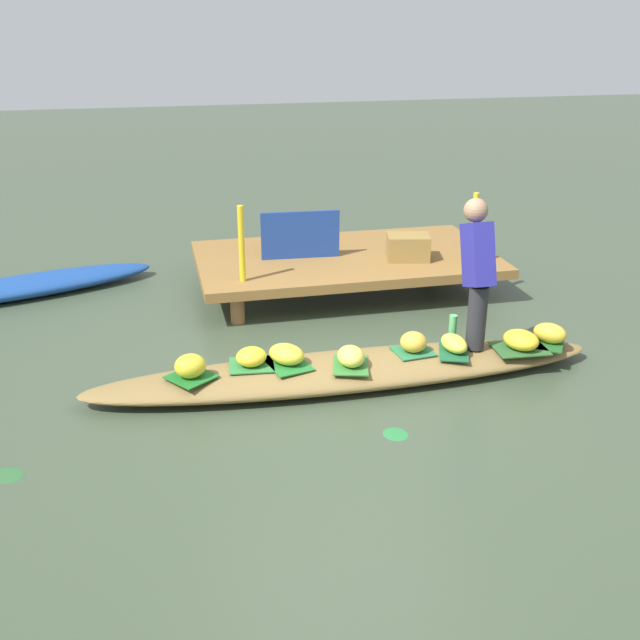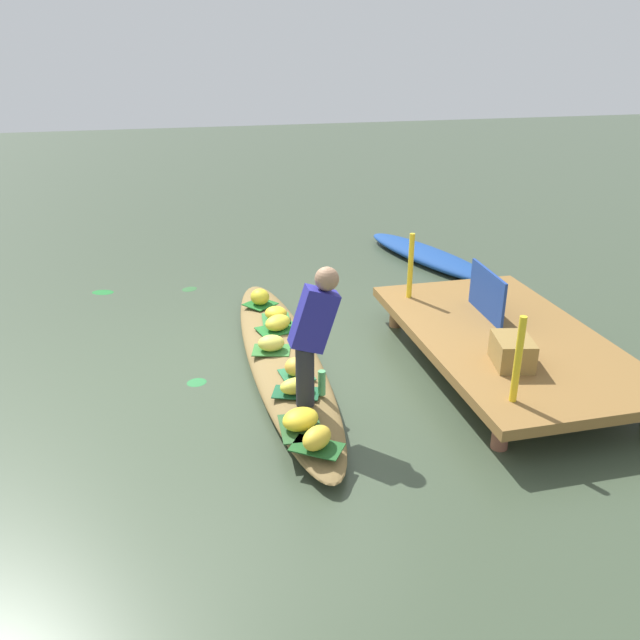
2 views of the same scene
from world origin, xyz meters
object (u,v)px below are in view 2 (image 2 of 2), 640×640
object	(u,v)px
water_bottle	(322,383)
banana_bunch_1	(260,297)
banana_bunch_3	(296,367)
vendor_person	(313,330)
banana_bunch_2	(300,419)
produce_crate	(512,351)
market_banner	(487,293)
banana_bunch_4	(296,386)
vendor_boat	(283,358)
banana_bunch_0	(271,343)
banana_bunch_5	(278,323)
moored_boat	(428,256)
banana_bunch_6	(276,313)
banana_bunch_7	(317,438)

from	to	relation	value
water_bottle	banana_bunch_1	bearing A→B (deg)	-174.69
banana_bunch_3	vendor_person	bearing A→B (deg)	4.38
banana_bunch_2	produce_crate	bearing A→B (deg)	98.55
banana_bunch_2	market_banner	world-z (taller)	market_banner
banana_bunch_4	water_bottle	size ratio (longest dim) A/B	1.26
vendor_boat	banana_bunch_0	distance (m)	0.22
banana_bunch_1	produce_crate	size ratio (longest dim) A/B	0.56
vendor_person	water_bottle	world-z (taller)	vendor_person
banana_bunch_2	water_bottle	bearing A→B (deg)	148.86
banana_bunch_5	water_bottle	bearing A→B (deg)	5.09
vendor_person	water_bottle	bearing A→B (deg)	141.24
water_bottle	market_banner	bearing A→B (deg)	114.41
banana_bunch_0	banana_bunch_3	bearing A→B (deg)	13.88
moored_boat	banana_bunch_3	bearing A→B (deg)	-55.89
banana_bunch_5	produce_crate	bearing A→B (deg)	48.21
banana_bunch_6	market_banner	distance (m)	2.32
moored_boat	market_banner	world-z (taller)	market_banner
banana_bunch_3	vendor_boat	bearing A→B (deg)	-177.53
banana_bunch_2	vendor_person	xyz separation A→B (m)	(-0.36, 0.19, 0.62)
banana_bunch_3	produce_crate	world-z (taller)	produce_crate
market_banner	banana_bunch_6	bearing A→B (deg)	-108.11
vendor_person	water_bottle	size ratio (longest dim) A/B	5.30
banana_bunch_5	banana_bunch_7	world-z (taller)	banana_bunch_7
banana_bunch_1	water_bottle	size ratio (longest dim) A/B	1.05
moored_boat	banana_bunch_3	distance (m)	4.38
banana_bunch_2	moored_boat	bearing A→B (deg)	146.24
vendor_boat	banana_bunch_1	bearing A→B (deg)	-177.89
banana_bunch_1	banana_bunch_4	size ratio (longest dim) A/B	0.83
vendor_person	banana_bunch_2	bearing A→B (deg)	-28.03
banana_bunch_1	banana_bunch_6	size ratio (longest dim) A/B	0.97
water_bottle	produce_crate	bearing A→B (deg)	83.83
banana_bunch_0	banana_bunch_1	bearing A→B (deg)	176.43
water_bottle	produce_crate	xyz separation A→B (m)	(0.19, 1.73, 0.20)
moored_boat	produce_crate	world-z (taller)	produce_crate
banana_bunch_0	vendor_person	size ratio (longest dim) A/B	0.22
banana_bunch_3	banana_bunch_7	size ratio (longest dim) A/B	0.79
produce_crate	banana_bunch_1	bearing A→B (deg)	-141.47
banana_bunch_1	vendor_person	distance (m)	2.46
banana_bunch_5	water_bottle	size ratio (longest dim) A/B	1.34
banana_bunch_3	banana_bunch_0	bearing A→B (deg)	-166.12
moored_boat	banana_bunch_7	world-z (taller)	banana_bunch_7
banana_bunch_3	vendor_person	world-z (taller)	vendor_person
banana_bunch_6	water_bottle	distance (m)	1.76
banana_bunch_0	banana_bunch_2	size ratio (longest dim) A/B	0.86
banana_bunch_0	produce_crate	bearing A→B (deg)	59.97
banana_bunch_3	water_bottle	size ratio (longest dim) A/B	0.95
banana_bunch_4	banana_bunch_6	size ratio (longest dim) A/B	1.17
banana_bunch_3	vendor_person	xyz separation A→B (m)	(0.54, 0.04, 0.61)
banana_bunch_4	banana_bunch_5	size ratio (longest dim) A/B	0.94
banana_bunch_6	water_bottle	world-z (taller)	water_bottle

